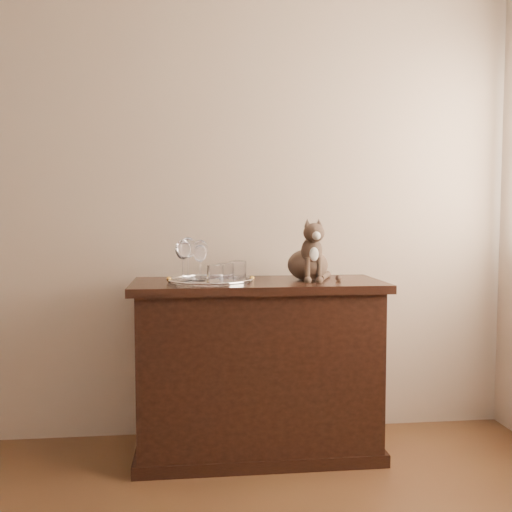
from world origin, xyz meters
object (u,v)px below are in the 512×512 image
at_px(wine_glass_b, 201,259).
at_px(tumbler_b, 215,274).
at_px(wine_glass_d, 200,263).
at_px(tumbler_a, 226,273).
at_px(tumbler_c, 238,270).
at_px(tray, 211,282).
at_px(cat, 308,249).
at_px(sideboard, 258,368).
at_px(wine_glass_a, 188,259).
at_px(wine_glass_c, 183,260).

bearing_deg(wine_glass_b, tumbler_b, -73.62).
relative_size(wine_glass_b, wine_glass_d, 1.12).
bearing_deg(tumbler_a, tumbler_c, 57.79).
bearing_deg(tumbler_a, tray, 135.13).
distance_m(tray, wine_glass_b, 0.14).
distance_m(tray, cat, 0.50).
bearing_deg(tumbler_b, wine_glass_d, 114.72).
distance_m(wine_glass_b, wine_glass_d, 0.07).
distance_m(tumbler_a, tumbler_c, 0.12).
relative_size(sideboard, tumbler_b, 14.27).
bearing_deg(tumbler_a, wine_glass_a, 150.64).
relative_size(wine_glass_a, wine_glass_d, 1.21).
relative_size(tumbler_a, tumbler_b, 1.02).
height_order(sideboard, tumbler_a, tumbler_a).
bearing_deg(sideboard, wine_glass_c, -173.19).
relative_size(tumbler_b, tumbler_c, 0.95).
bearing_deg(cat, wine_glass_d, -179.69).
distance_m(tumbler_c, cat, 0.36).
distance_m(wine_glass_c, tumbler_c, 0.27).
distance_m(tray, tumbler_b, 0.13).
relative_size(tumbler_b, cat, 0.28).
xyz_separation_m(sideboard, wine_glass_a, (-0.33, 0.00, 0.54)).
bearing_deg(wine_glass_a, wine_glass_c, -118.57).
bearing_deg(cat, wine_glass_a, 178.92).
distance_m(wine_glass_a, cat, 0.58).
xyz_separation_m(wine_glass_b, wine_glass_d, (-0.00, -0.07, -0.01)).
relative_size(wine_glass_a, wine_glass_c, 1.04).
bearing_deg(tray, sideboard, 7.54).
height_order(tray, cat, cat).
distance_m(wine_glass_d, tumbler_b, 0.16).
distance_m(tray, wine_glass_c, 0.16).
bearing_deg(tray, wine_glass_d, 159.07).
xyz_separation_m(wine_glass_d, cat, (0.52, 0.03, 0.06)).
height_order(wine_glass_a, tumbler_b, wine_glass_a).
bearing_deg(wine_glass_d, sideboard, 2.23).
bearing_deg(wine_glass_d, wine_glass_c, -157.99).
distance_m(tray, wine_glass_a, 0.15).
relative_size(wine_glass_c, tumbler_c, 2.20).
height_order(tumbler_a, cat, cat).
bearing_deg(wine_glass_a, wine_glass_d, -11.63).
distance_m(wine_glass_d, tumbler_c, 0.19).
bearing_deg(wine_glass_a, cat, 1.52).
relative_size(sideboard, wine_glass_b, 6.34).
distance_m(wine_glass_c, wine_glass_d, 0.09).
bearing_deg(wine_glass_b, wine_glass_d, -93.22).
xyz_separation_m(tumbler_c, cat, (0.34, 0.01, 0.10)).
bearing_deg(wine_glass_b, wine_glass_c, -129.53).
bearing_deg(wine_glass_a, tray, -16.18).
bearing_deg(sideboard, tray, -172.46).
xyz_separation_m(tray, cat, (0.47, 0.05, 0.15)).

